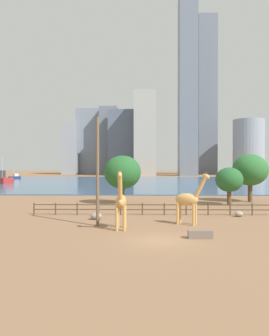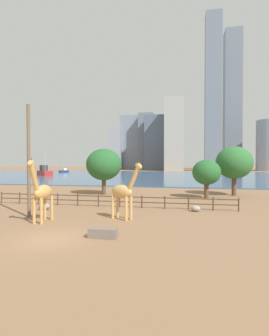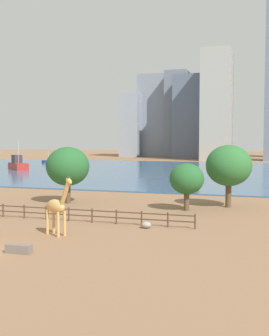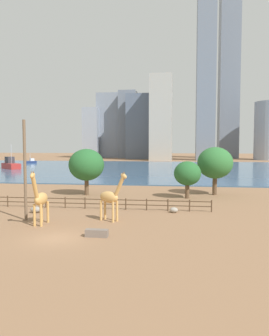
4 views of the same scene
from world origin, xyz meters
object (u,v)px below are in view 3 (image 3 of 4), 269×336
object	(u,v)px
boulder_by_pole	(146,225)
giraffe_companion	(57,207)
tree_center_broad	(229,166)
feeding_trough	(19,249)
boat_sailboat	(18,164)
tree_right_tall	(68,167)
boat_ferry	(49,161)
tree_left_large	(187,179)

from	to	relation	value
boulder_by_pole	giraffe_companion	bearing A→B (deg)	-141.52
tree_center_broad	boulder_by_pole	bearing A→B (deg)	-112.68
feeding_trough	boat_sailboat	size ratio (longest dim) A/B	0.22
boat_sailboat	feeding_trough	bearing A→B (deg)	-15.91
boulder_by_pole	tree_right_tall	world-z (taller)	tree_right_tall
boat_ferry	tree_right_tall	bearing A→B (deg)	70.56
tree_right_tall	boat_ferry	bearing A→B (deg)	120.32
boulder_by_pole	tree_center_broad	size ratio (longest dim) A/B	0.12
boulder_by_pole	boat_ferry	distance (m)	105.18
giraffe_companion	tree_right_tall	distance (m)	17.33
tree_right_tall	boat_sailboat	distance (m)	59.71
boulder_by_pole	tree_left_large	xyz separation A→B (m)	(1.65, 9.94, 3.10)
giraffe_companion	tree_left_large	size ratio (longest dim) A/B	0.95
tree_right_tall	boat_sailboat	world-z (taller)	boat_sailboat
feeding_trough	boat_ferry	xyz separation A→B (m)	(-51.90, 98.11, 0.55)
boulder_by_pole	feeding_trough	size ratio (longest dim) A/B	0.49
giraffe_companion	tree_left_large	world-z (taller)	tree_left_large
giraffe_companion	boat_ferry	size ratio (longest dim) A/B	1.13
tree_right_tall	tree_center_broad	bearing A→B (deg)	8.07
boulder_by_pole	boat_ferry	world-z (taller)	boat_ferry
giraffe_companion	tree_center_broad	xyz separation A→B (m)	(11.67, 18.39, 2.38)
feeding_trough	boat_ferry	world-z (taller)	boat_ferry
giraffe_companion	boat_sailboat	bearing A→B (deg)	153.09
tree_left_large	tree_right_tall	bearing A→B (deg)	175.75
giraffe_companion	tree_right_tall	size ratio (longest dim) A/B	0.72
boulder_by_pole	boat_sailboat	bearing A→B (deg)	130.91
tree_left_large	boat_ferry	distance (m)	98.05
feeding_trough	tree_left_large	distance (m)	21.78
giraffe_companion	feeding_trough	distance (m)	5.86
boulder_by_pole	tree_left_large	bearing A→B (deg)	80.56
feeding_trough	tree_right_tall	world-z (taller)	tree_right_tall
boulder_by_pole	tree_right_tall	distance (m)	17.43
giraffe_companion	boat_sailboat	world-z (taller)	boat_sailboat
tree_left_large	feeding_trough	bearing A→B (deg)	-110.53
tree_center_broad	boat_ferry	size ratio (longest dim) A/B	1.64
giraffe_companion	tree_right_tall	xyz separation A→B (m)	(-6.89, 15.76, 2.10)
tree_left_large	boulder_by_pole	bearing A→B (deg)	-99.44
boulder_by_pole	boat_ferry	xyz separation A→B (m)	(-57.80, 87.87, 0.56)
tree_left_large	boat_ferry	size ratio (longest dim) A/B	1.19
giraffe_companion	feeding_trough	world-z (taller)	giraffe_companion
tree_left_large	tree_right_tall	distance (m)	14.58
boat_ferry	boulder_by_pole	bearing A→B (deg)	73.58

